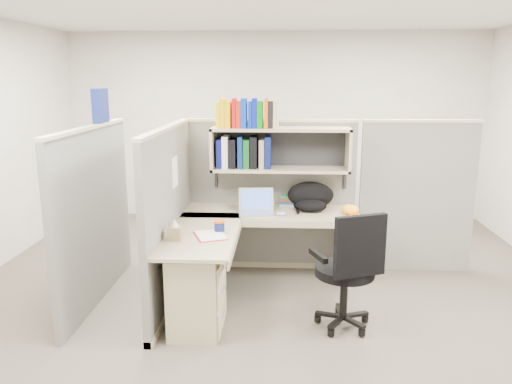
# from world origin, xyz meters

# --- Properties ---
(ground) EXTENTS (6.00, 6.00, 0.00)m
(ground) POSITION_xyz_m (0.00, 0.00, 0.00)
(ground) COLOR #39332C
(ground) RESTS_ON ground
(room_shell) EXTENTS (6.00, 6.00, 6.00)m
(room_shell) POSITION_xyz_m (0.00, 0.00, 1.62)
(room_shell) COLOR #AEA99D
(room_shell) RESTS_ON ground
(cubicle) EXTENTS (3.79, 1.84, 1.95)m
(cubicle) POSITION_xyz_m (-0.37, 0.45, 0.91)
(cubicle) COLOR #60605C
(cubicle) RESTS_ON ground
(desk) EXTENTS (1.74, 1.75, 0.73)m
(desk) POSITION_xyz_m (-0.41, -0.29, 0.44)
(desk) COLOR gray
(desk) RESTS_ON ground
(laptop) EXTENTS (0.38, 0.38, 0.25)m
(laptop) POSITION_xyz_m (-0.13, 0.43, 0.86)
(laptop) COLOR #B3B4B8
(laptop) RESTS_ON desk
(backpack) EXTENTS (0.54, 0.46, 0.28)m
(backpack) POSITION_xyz_m (0.42, 0.63, 0.87)
(backpack) COLOR black
(backpack) RESTS_ON desk
(orange_cap) EXTENTS (0.23, 0.25, 0.09)m
(orange_cap) POSITION_xyz_m (0.80, 0.48, 0.78)
(orange_cap) COLOR #FE9C16
(orange_cap) RESTS_ON desk
(snack_canister) EXTENTS (0.10, 0.10, 0.10)m
(snack_canister) POSITION_xyz_m (-0.42, -0.15, 0.78)
(snack_canister) COLOR #0E1851
(snack_canister) RESTS_ON desk
(tissue_box) EXTENTS (0.11, 0.11, 0.18)m
(tissue_box) POSITION_xyz_m (-0.76, -0.40, 0.82)
(tissue_box) COLOR #917C52
(tissue_box) RESTS_ON desk
(mouse) EXTENTS (0.11, 0.08, 0.04)m
(mouse) POSITION_xyz_m (0.12, 0.39, 0.75)
(mouse) COLOR #93A9D1
(mouse) RESTS_ON desk
(paper_cup) EXTENTS (0.08, 0.08, 0.11)m
(paper_cup) POSITION_xyz_m (-0.04, 0.71, 0.78)
(paper_cup) COLOR white
(paper_cup) RESTS_ON desk
(book_stack) EXTENTS (0.17, 0.22, 0.11)m
(book_stack) POSITION_xyz_m (0.18, 0.84, 0.78)
(book_stack) COLOR slate
(book_stack) RESTS_ON desk
(loose_paper) EXTENTS (0.32, 0.36, 0.00)m
(loose_paper) POSITION_xyz_m (-0.49, -0.27, 0.73)
(loose_paper) COLOR white
(loose_paper) RESTS_ON desk
(task_chair) EXTENTS (0.60, 0.55, 1.03)m
(task_chair) POSITION_xyz_m (0.66, -0.49, 0.36)
(task_chair) COLOR black
(task_chair) RESTS_ON ground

